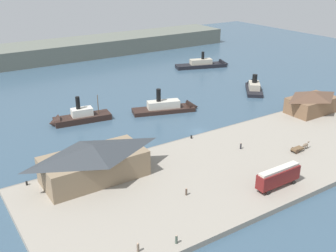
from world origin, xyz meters
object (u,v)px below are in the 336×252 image
Objects in this scene: ferry_shed_central_terminal at (312,102)px; horse_cart at (300,148)px; mooring_post_west at (144,150)px; mooring_post_center_west at (191,137)px; street_tram at (278,176)px; pedestrian_walking_west at (176,240)px; mooring_post_center_east at (27,183)px; pedestrian_by_tram at (138,248)px; ferry_approaching_east at (207,64)px; ferry_mid_harbor at (254,87)px; pedestrian_near_east_shed at (186,192)px; ferry_moored_west at (76,118)px; ferry_departing_north at (172,107)px; ferry_shed_east_terminal at (94,161)px; pedestrian_standing_center at (241,146)px.

ferry_shed_central_terminal reaches higher than horse_cart.
mooring_post_west and mooring_post_center_west have the same top height.
mooring_post_center_west is at bearing 0.92° from mooring_post_west.
street_tram is 28.15m from pedestrian_walking_west.
mooring_post_center_west is at bearing 174.21° from ferry_shed_central_terminal.
mooring_post_west is (12.66, 32.90, -0.32)m from pedestrian_walking_west.
horse_cart is at bearing -146.22° from ferry_shed_central_terminal.
street_tram is 12.02× the size of mooring_post_center_east.
ferry_approaching_east reaches higher than pedestrian_by_tram.
ferry_mid_harbor is 0.62× the size of ferry_approaching_east.
horse_cart is 35.51m from pedestrian_near_east_shed.
ferry_moored_west is 68.00m from ferry_mid_harbor.
street_tram is 12.02× the size of mooring_post_west.
ferry_departing_north is 1.40× the size of ferry_mid_harbor.
ferry_shed_central_terminal reaches higher than ferry_approaching_east.
pedestrian_by_tram is 0.07× the size of ferry_approaching_east.
ferry_approaching_east is (71.63, 83.72, -0.72)m from pedestrian_near_east_shed.
pedestrian_by_tram is at bearing -160.55° from ferry_shed_central_terminal.
ferry_shed_central_terminal is 16.99× the size of mooring_post_west.
pedestrian_walking_west is (-10.08, -11.24, 0.02)m from pedestrian_near_east_shed.
pedestrian_by_tram is at bearing -149.96° from pedestrian_near_east_shed.
ferry_approaching_east reaches higher than mooring_post_center_west.
ferry_shed_east_terminal reaches higher than ferry_moored_west.
ferry_mid_harbor is at bearing 34.86° from pedestrian_by_tram.
mooring_post_center_east is at bearing -164.40° from ferry_mid_harbor.
street_tram is (30.50, -24.32, -1.47)m from ferry_shed_east_terminal.
ferry_shed_central_terminal reaches higher than mooring_post_center_east.
ferry_moored_west is at bearing 126.97° from horse_cart.
ferry_shed_central_terminal is 2.57× the size of horse_cart.
ferry_shed_east_terminal reaches higher than pedestrian_near_east_shed.
mooring_post_west is at bearing 147.93° from horse_cart.
street_tram is at bearing -130.46° from ferry_mid_harbor.
horse_cart is 0.27× the size of ferry_departing_north.
pedestrian_near_east_shed is 0.09× the size of ferry_moored_west.
pedestrian_by_tram is 98.70m from ferry_mid_harbor.
ferry_moored_west is at bearing 122.58° from pedestrian_standing_center.
pedestrian_by_tram is 63.41m from ferry_moored_west.
ferry_moored_west reaches higher than pedestrian_standing_center.
ferry_shed_east_terminal is 1.18× the size of ferry_moored_west.
pedestrian_by_tram is at bearing -121.43° from mooring_post_west.
pedestrian_walking_west reaches higher than pedestrian_near_east_shed.
horse_cart is 64.42m from ferry_moored_west.
ferry_departing_north is (2.31, 34.94, -0.71)m from pedestrian_standing_center.
pedestrian_near_east_shed is at bearing -128.32° from mooring_post_center_west.
ferry_shed_east_terminal reaches higher than mooring_post_west.
mooring_post_west is (-32.91, 20.62, -0.47)m from horse_cart.
street_tram is 0.43× the size of ferry_approaching_east.
horse_cart is at bearing -37.70° from pedestrian_standing_center.
pedestrian_standing_center is at bearing 22.58° from pedestrian_near_east_shed.
ferry_shed_central_terminal reaches higher than ferry_departing_north.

